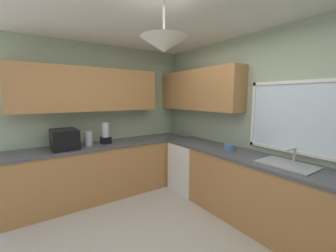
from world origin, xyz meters
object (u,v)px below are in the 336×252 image
Objects in this scene: dishwasher at (191,167)px; microwave at (64,139)px; kettle at (88,139)px; bowl at (230,147)px; blender_appliance at (106,134)px; sink_assembly at (287,164)px.

dishwasher is 1.79× the size of microwave.
microwave is at bearing -93.34° from kettle.
kettle reaches higher than bowl.
blender_appliance reaches higher than bowl.
bowl is (1.49, 1.98, -0.10)m from microwave.
bowl is (0.83, 0.03, 0.52)m from dishwasher.
dishwasher is 1.82m from kettle.
blender_appliance is at bearing -116.65° from dishwasher.
microwave is 0.63m from blender_appliance.
sink_assembly reaches higher than dishwasher.
sink_assembly is 2.68m from blender_appliance.
blender_appliance is at bearing -137.85° from bowl.
microwave is (-0.66, -1.95, 0.62)m from dishwasher.
kettle is at bearing -111.77° from dishwasher.
blender_appliance reaches higher than dishwasher.
kettle is at bearing -144.43° from sink_assembly.
microwave is at bearing -126.96° from bowl.
blender_appliance is at bearing 93.98° from kettle.
blender_appliance reaches higher than sink_assembly.
kettle is at bearing -86.02° from blender_appliance.
dishwasher is at bearing 71.26° from microwave.
kettle is (0.02, 0.34, -0.03)m from microwave.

